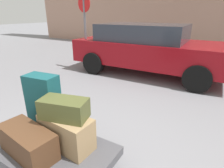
% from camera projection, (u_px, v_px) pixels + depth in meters
% --- Properties ---
extents(luggage_cart, '(1.24, 0.81, 0.34)m').
position_uv_depth(luggage_cart, '(56.00, 154.00, 2.02)').
color(luggage_cart, '#4C4C51').
rests_on(luggage_cart, ground_plane).
extents(duffel_bag_tan_rear_right, '(0.60, 0.32, 0.36)m').
position_uv_depth(duffel_bag_tan_rear_right, '(66.00, 132.00, 1.98)').
color(duffel_bag_tan_rear_right, '#9E7F56').
rests_on(duffel_bag_tan_rear_right, luggage_cart).
extents(duffel_bag_brown_stacked_top, '(0.69, 0.36, 0.29)m').
position_uv_depth(duffel_bag_brown_stacked_top, '(28.00, 142.00, 1.87)').
color(duffel_bag_brown_stacked_top, '#51331E').
rests_on(duffel_bag_brown_stacked_top, luggage_cart).
extents(suitcase_teal_front_right, '(0.40, 0.26, 0.70)m').
position_uv_depth(suitcase_teal_front_right, '(44.00, 103.00, 2.23)').
color(suitcase_teal_front_right, '#144C51').
rests_on(suitcase_teal_front_right, luggage_cart).
extents(duffel_bag_olive_topmost_pile, '(0.52, 0.35, 0.21)m').
position_uv_depth(duffel_bag_olive_topmost_pile, '(64.00, 109.00, 1.88)').
color(duffel_bag_olive_topmost_pile, '#4C5128').
rests_on(duffel_bag_olive_topmost_pile, duffel_bag_tan_rear_right).
extents(parked_car, '(4.34, 1.99, 1.42)m').
position_uv_depth(parked_car, '(148.00, 48.00, 5.41)').
color(parked_car, maroon).
rests_on(parked_car, ground_plane).
extents(no_parking_sign, '(0.50, 0.11, 2.22)m').
position_uv_depth(no_parking_sign, '(85.00, 25.00, 5.57)').
color(no_parking_sign, slate).
rests_on(no_parking_sign, ground_plane).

